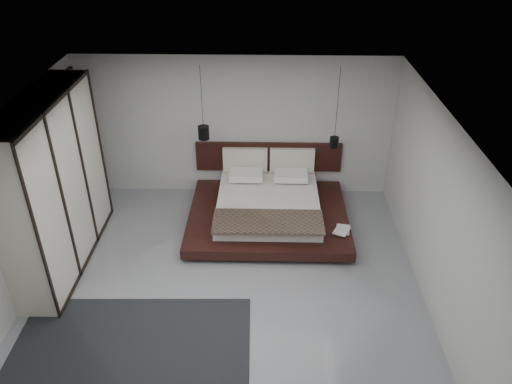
{
  "coord_description": "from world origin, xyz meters",
  "views": [
    {
      "loc": [
        0.6,
        -5.86,
        5.28
      ],
      "look_at": [
        0.42,
        1.2,
        1.03
      ],
      "focal_mm": 35.0,
      "sensor_mm": 36.0,
      "label": 1
    }
  ],
  "objects_px": {
    "lattice_screen": "(76,143)",
    "pendant_left": "(204,133)",
    "rug": "(128,360)",
    "pendant_right": "(334,142)",
    "bed": "(268,207)",
    "wardrobe": "(53,186)"
  },
  "relations": [
    {
      "from": "bed",
      "to": "pendant_left",
      "type": "xyz_separation_m",
      "value": [
        -1.18,
        0.46,
        1.28
      ]
    },
    {
      "from": "pendant_left",
      "to": "lattice_screen",
      "type": "bearing_deg",
      "value": 178.0
    },
    {
      "from": "rug",
      "to": "pendant_left",
      "type": "bearing_deg",
      "value": 80.26
    },
    {
      "from": "lattice_screen",
      "to": "pendant_left",
      "type": "bearing_deg",
      "value": -2.0
    },
    {
      "from": "lattice_screen",
      "to": "rug",
      "type": "bearing_deg",
      "value": -65.7
    },
    {
      "from": "bed",
      "to": "pendant_right",
      "type": "xyz_separation_m",
      "value": [
        1.18,
        0.46,
        1.11
      ]
    },
    {
      "from": "lattice_screen",
      "to": "pendant_right",
      "type": "distance_m",
      "value": 4.77
    },
    {
      "from": "pendant_left",
      "to": "wardrobe",
      "type": "xyz_separation_m",
      "value": [
        -2.15,
        -1.66,
        -0.17
      ]
    },
    {
      "from": "pendant_left",
      "to": "pendant_right",
      "type": "height_order",
      "value": "same"
    },
    {
      "from": "bed",
      "to": "pendant_left",
      "type": "distance_m",
      "value": 1.8
    },
    {
      "from": "pendant_left",
      "to": "bed",
      "type": "bearing_deg",
      "value": -21.38
    },
    {
      "from": "lattice_screen",
      "to": "bed",
      "type": "bearing_deg",
      "value": -8.67
    },
    {
      "from": "pendant_right",
      "to": "rug",
      "type": "relative_size",
      "value": 0.47
    },
    {
      "from": "lattice_screen",
      "to": "wardrobe",
      "type": "distance_m",
      "value": 1.76
    },
    {
      "from": "lattice_screen",
      "to": "pendant_left",
      "type": "xyz_separation_m",
      "value": [
        2.4,
        -0.08,
        0.27
      ]
    },
    {
      "from": "pendant_left",
      "to": "rug",
      "type": "distance_m",
      "value": 4.15
    },
    {
      "from": "pendant_right",
      "to": "wardrobe",
      "type": "xyz_separation_m",
      "value": [
        -4.51,
        -1.66,
        -0.01
      ]
    },
    {
      "from": "lattice_screen",
      "to": "pendant_right",
      "type": "bearing_deg",
      "value": -1.01
    },
    {
      "from": "rug",
      "to": "lattice_screen",
      "type": "bearing_deg",
      "value": 114.3
    },
    {
      "from": "pendant_left",
      "to": "wardrobe",
      "type": "height_order",
      "value": "pendant_left"
    },
    {
      "from": "lattice_screen",
      "to": "rug",
      "type": "xyz_separation_m",
      "value": [
        1.75,
        -3.88,
        -1.29
      ]
    },
    {
      "from": "lattice_screen",
      "to": "pendant_left",
      "type": "distance_m",
      "value": 2.42
    }
  ]
}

